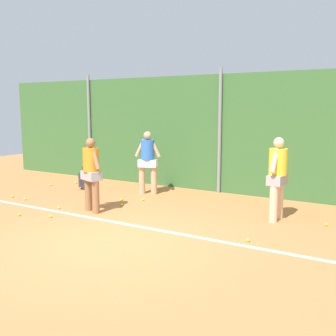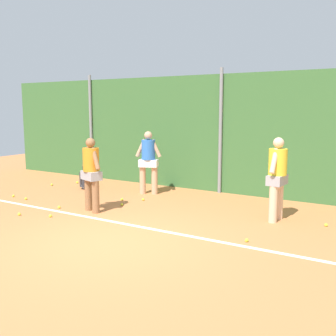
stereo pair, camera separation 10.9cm
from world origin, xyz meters
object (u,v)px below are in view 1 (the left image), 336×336
tennis_ball_11 (19,215)px  tennis_ball_1 (25,199)px  player_foreground_near (91,171)px  tennis_ball_12 (248,240)px  tennis_ball_9 (122,199)px  ball_hopper (84,179)px  tennis_ball_6 (143,200)px  tennis_ball_3 (50,185)px  tennis_ball_5 (326,224)px  tennis_ball_13 (59,207)px  tennis_ball_8 (76,183)px  player_midcourt (278,174)px  tennis_ball_4 (51,216)px  player_backcourt_far (148,159)px  tennis_ball_7 (122,205)px  tennis_ball_0 (12,196)px

tennis_ball_11 → tennis_ball_1: bearing=135.8°
player_foreground_near → tennis_ball_12: (3.90, -0.18, -0.95)m
tennis_ball_11 → tennis_ball_9: bearing=65.5°
ball_hopper → tennis_ball_6: (2.39, -0.38, -0.26)m
player_foreground_near → tennis_ball_3: 3.79m
tennis_ball_5 → tennis_ball_13: 6.13m
tennis_ball_6 → tennis_ball_12: bearing=-26.1°
tennis_ball_9 → tennis_ball_11: bearing=-114.5°
tennis_ball_6 → tennis_ball_8: same height
player_midcourt → tennis_ball_11: 5.85m
tennis_ball_4 → tennis_ball_9: bearing=80.2°
tennis_ball_4 → player_backcourt_far: bearing=81.1°
tennis_ball_8 → tennis_ball_7: bearing=-27.6°
player_midcourt → player_backcourt_far: player_midcourt is taller
tennis_ball_9 → tennis_ball_12: size_ratio=1.00×
tennis_ball_9 → tennis_ball_7: bearing=-52.5°
player_backcourt_far → tennis_ball_0: player_backcourt_far is taller
tennis_ball_7 → tennis_ball_13: (-1.14, -1.02, 0.00)m
tennis_ball_5 → tennis_ball_7: 4.78m
player_foreground_near → tennis_ball_8: 3.84m
tennis_ball_7 → tennis_ball_1: bearing=-162.4°
tennis_ball_3 → tennis_ball_9: (3.16, -0.46, 0.00)m
player_midcourt → tennis_ball_9: player_midcourt is taller
tennis_ball_6 → tennis_ball_8: 3.35m
player_foreground_near → tennis_ball_11: player_foreground_near is taller
tennis_ball_4 → tennis_ball_8: bearing=125.7°
ball_hopper → tennis_ball_0: (-0.92, -1.89, -0.26)m
tennis_ball_3 → tennis_ball_7: (3.50, -0.91, 0.00)m
tennis_ball_7 → tennis_ball_11: size_ratio=1.00×
player_midcourt → tennis_ball_4: 5.10m
ball_hopper → tennis_ball_4: size_ratio=7.78×
tennis_ball_8 → tennis_ball_13: 3.27m
tennis_ball_8 → tennis_ball_9: size_ratio=1.00×
tennis_ball_7 → tennis_ball_8: same height
player_backcourt_far → tennis_ball_5: size_ratio=27.06×
player_backcourt_far → tennis_ball_13: size_ratio=27.06×
tennis_ball_9 → player_midcourt: bearing=3.6°
tennis_ball_12 → tennis_ball_13: size_ratio=1.00×
tennis_ball_7 → tennis_ball_13: 1.53m
ball_hopper → tennis_ball_3: bearing=-171.1°
tennis_ball_0 → tennis_ball_11: (1.73, -1.17, 0.00)m
ball_hopper → tennis_ball_12: size_ratio=7.78×
tennis_ball_3 → tennis_ball_8: (0.42, 0.70, 0.00)m
tennis_ball_8 → player_midcourt: bearing=-7.7°
tennis_ball_13 → player_midcourt: bearing=19.6°
ball_hopper → tennis_ball_11: bearing=-75.2°
player_midcourt → tennis_ball_13: player_midcourt is taller
tennis_ball_0 → tennis_ball_1: same height
player_backcourt_far → ball_hopper: 2.19m
ball_hopper → tennis_ball_12: (5.89, -2.09, -0.26)m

